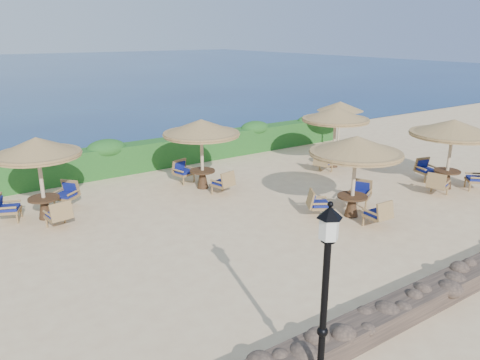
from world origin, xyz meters
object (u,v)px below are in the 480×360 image
(lamp_post, at_px, (324,312))
(cafe_set_3, at_px, (202,136))
(cafe_set_4, at_px, (335,121))
(cafe_set_1, at_px, (452,138))
(cafe_set_0, at_px, (355,158))
(cafe_set_2, at_px, (39,162))
(extra_parasol, at_px, (340,106))

(lamp_post, relative_size, cafe_set_3, 1.15)
(cafe_set_3, relative_size, cafe_set_4, 0.99)
(lamp_post, relative_size, cafe_set_4, 1.14)
(cafe_set_1, bearing_deg, lamp_post, -155.70)
(cafe_set_0, distance_m, cafe_set_2, 9.82)
(cafe_set_2, height_order, cafe_set_3, same)
(cafe_set_4, bearing_deg, cafe_set_2, 176.07)
(cafe_set_4, bearing_deg, extra_parasol, 41.04)
(cafe_set_2, xyz_separation_m, cafe_set_4, (11.92, -0.82, 0.16))
(cafe_set_1, relative_size, cafe_set_4, 1.07)
(cafe_set_2, relative_size, cafe_set_3, 0.95)
(cafe_set_2, bearing_deg, extra_parasol, 5.78)
(cafe_set_4, bearing_deg, cafe_set_0, -129.07)
(lamp_post, height_order, cafe_set_3, lamp_post)
(cafe_set_0, xyz_separation_m, cafe_set_3, (-2.55, 5.20, 0.09))
(extra_parasol, distance_m, cafe_set_4, 3.49)
(cafe_set_0, xyz_separation_m, cafe_set_4, (3.68, 4.54, 0.09))
(extra_parasol, bearing_deg, cafe_set_0, -132.77)
(extra_parasol, distance_m, cafe_set_1, 6.97)
(cafe_set_0, distance_m, cafe_set_4, 5.84)
(cafe_set_3, bearing_deg, cafe_set_4, -6.09)
(cafe_set_0, distance_m, cafe_set_3, 5.79)
(extra_parasol, relative_size, cafe_set_0, 0.82)
(extra_parasol, bearing_deg, cafe_set_4, -138.96)
(cafe_set_1, relative_size, cafe_set_2, 1.13)
(cafe_set_2, bearing_deg, cafe_set_0, -33.04)
(extra_parasol, relative_size, cafe_set_4, 0.83)
(cafe_set_0, relative_size, cafe_set_3, 1.01)
(cafe_set_4, bearing_deg, cafe_set_3, 173.91)
(cafe_set_1, bearing_deg, cafe_set_0, 179.66)
(cafe_set_2, distance_m, cafe_set_4, 11.95)
(cafe_set_3, bearing_deg, lamp_post, -109.79)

